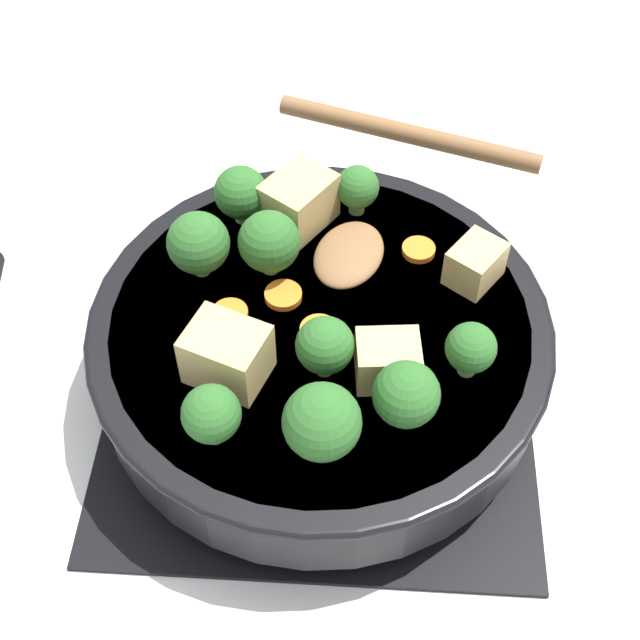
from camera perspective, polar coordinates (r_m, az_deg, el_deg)
name	(u,v)px	position (r m, az deg, el deg)	size (l,w,h in m)	color
ground_plane	(320,387)	(0.67, 0.00, -4.33)	(2.40, 2.40, 0.00)	white
front_burner_grate	(320,378)	(0.66, 0.00, -3.73)	(0.31, 0.31, 0.03)	black
skillet_pan	(317,341)	(0.63, -0.21, -1.37)	(0.42, 0.32, 0.05)	black
wooden_spoon	(383,184)	(0.69, 4.06, 8.67)	(0.21, 0.22, 0.02)	brown
tofu_cube_center_large	(299,201)	(0.66, -1.36, 7.60)	(0.05, 0.04, 0.04)	#DBB770
tofu_cube_near_handle	(388,361)	(0.57, 4.35, -2.62)	(0.04, 0.03, 0.03)	#DBB770
tofu_cube_east_chunk	(227,354)	(0.57, -5.98, -2.21)	(0.05, 0.04, 0.04)	#DBB770
tofu_cube_west_chunk	(475,264)	(0.63, 9.90, 3.57)	(0.04, 0.03, 0.03)	#DBB770
broccoli_floret_near_spoon	(471,349)	(0.57, 9.63, -1.81)	(0.03, 0.03, 0.04)	#709956
broccoli_floret_center_top	(322,422)	(0.52, 0.12, -6.56)	(0.05, 0.05, 0.05)	#709956
broccoli_floret_east_rim	(406,395)	(0.54, 5.53, -4.78)	(0.04, 0.04, 0.05)	#709956
broccoli_floret_west_rim	(325,346)	(0.56, 0.31, -1.67)	(0.04, 0.04, 0.05)	#709956
broccoli_floret_north_edge	(357,188)	(0.67, 2.41, 8.45)	(0.03, 0.03, 0.04)	#709956
broccoli_floret_south_cluster	(241,193)	(0.66, -5.10, 8.10)	(0.04, 0.04, 0.05)	#709956
broccoli_floret_mid_floret	(198,243)	(0.62, -7.79, 4.88)	(0.04, 0.04, 0.05)	#709956
broccoli_floret_small_inner	(211,414)	(0.54, -6.97, -6.02)	(0.04, 0.04, 0.04)	#709956
broccoli_floret_tall_stem	(269,242)	(0.62, -3.27, 5.00)	(0.04, 0.04, 0.05)	#709956
carrot_slice_orange_thin	(231,310)	(0.61, -5.74, 0.65)	(0.02, 0.02, 0.01)	orange
carrot_slice_near_center	(322,331)	(0.60, 0.15, -0.70)	(0.03, 0.03, 0.01)	orange
carrot_slice_edge_slice	(419,250)	(0.65, 6.33, 4.49)	(0.02, 0.02, 0.01)	orange
carrot_slice_under_broccoli	(283,295)	(0.62, -2.37, 1.60)	(0.03, 0.03, 0.01)	orange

